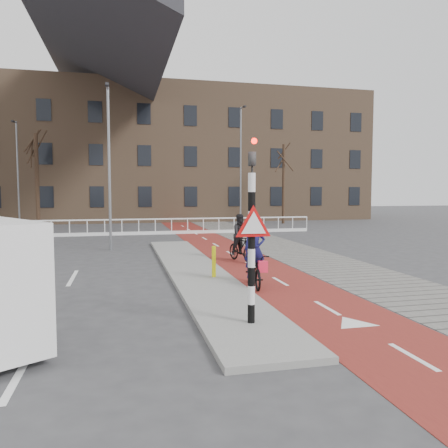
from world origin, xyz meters
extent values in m
plane|color=#38383A|center=(0.00, 0.00, 0.00)|extent=(120.00, 120.00, 0.00)
cube|color=maroon|center=(1.50, 10.00, 0.01)|extent=(2.50, 60.00, 0.01)
cube|color=slate|center=(4.30, 10.00, 0.01)|extent=(3.00, 60.00, 0.01)
cube|color=gray|center=(-0.70, 4.00, 0.06)|extent=(1.80, 16.00, 0.12)
cylinder|color=black|center=(-0.60, -2.00, 1.56)|extent=(0.14, 0.14, 2.88)
imported|color=black|center=(-0.60, -2.00, 3.40)|extent=(0.13, 0.16, 0.80)
cylinder|color=#FF0C05|center=(-0.60, -2.14, 3.58)|extent=(0.11, 0.02, 0.11)
cylinder|color=yellow|center=(-0.37, 2.58, 0.58)|extent=(0.12, 0.12, 0.91)
imported|color=black|center=(0.56, 1.54, 0.47)|extent=(0.82, 1.83, 0.93)
imported|color=#121141|center=(0.56, 1.54, 1.06)|extent=(0.63, 0.45, 1.62)
cube|color=#F72244|center=(0.63, 0.99, 0.66)|extent=(0.26, 0.19, 0.30)
imported|color=black|center=(1.35, 5.81, 0.50)|extent=(0.92, 1.71, 0.99)
imported|color=black|center=(1.35, 5.81, 1.02)|extent=(0.89, 0.78, 1.55)
cube|color=#1F904F|center=(-5.16, -1.44, 1.07)|extent=(1.72, 2.79, 0.55)
cylinder|color=black|center=(-4.55, -2.46, 0.36)|extent=(0.59, 0.74, 0.71)
cube|color=silver|center=(-5.00, 17.00, 0.95)|extent=(28.00, 0.08, 0.08)
cube|color=silver|center=(-5.00, 17.00, 0.10)|extent=(28.00, 0.10, 0.20)
cube|color=#7F6047|center=(-3.00, 32.00, 6.00)|extent=(46.00, 10.00, 12.00)
cylinder|color=black|center=(-8.77, 23.22, 3.36)|extent=(0.29, 0.29, 6.71)
cylinder|color=black|center=(9.98, 23.88, 3.23)|extent=(0.23, 0.23, 6.47)
cylinder|color=slate|center=(-3.50, 10.22, 3.62)|extent=(0.12, 0.12, 7.23)
cylinder|color=slate|center=(-10.15, 23.85, 3.79)|extent=(0.12, 0.12, 7.58)
cylinder|color=slate|center=(5.62, 21.34, 4.40)|extent=(0.12, 0.12, 8.80)
camera|label=1|loc=(-3.01, -9.93, 2.65)|focal=35.00mm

